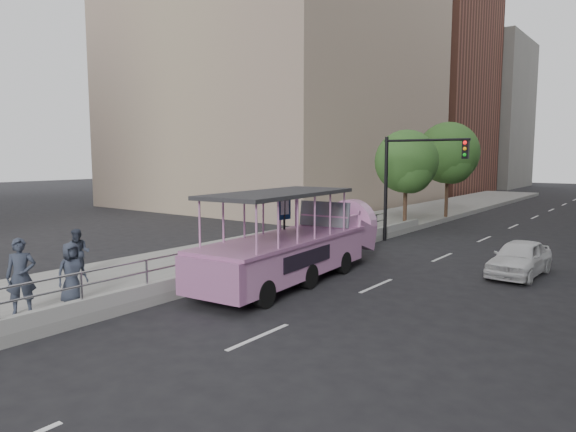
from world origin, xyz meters
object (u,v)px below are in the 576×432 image
traffic_signal (409,172)px  pedestrian_near (21,276)px  street_tree_near (407,164)px  pedestrian_mid (78,252)px  duck_boat (299,246)px  parking_sign (284,223)px  street_tree_far (449,155)px  pedestrian_far (72,273)px  car (520,258)px

traffic_signal → pedestrian_near: bearing=-98.5°
street_tree_near → pedestrian_mid: bearing=-101.8°
duck_boat → pedestrian_mid: bearing=-136.1°
pedestrian_mid → street_tree_near: street_tree_near is taller
pedestrian_mid → parking_sign: 7.09m
pedestrian_near → street_tree_near: 21.01m
parking_sign → street_tree_far: bearing=91.4°
duck_boat → pedestrian_far: 7.42m
pedestrian_near → street_tree_near: size_ratio=0.34×
street_tree_near → street_tree_far: size_ratio=0.89×
pedestrian_mid → duck_boat: bearing=3.9°
pedestrian_far → street_tree_far: bearing=2.2°
pedestrian_near → pedestrian_mid: pedestrian_near is taller
parking_sign → traffic_signal: bearing=83.7°
pedestrian_mid → street_tree_far: bearing=40.7°
duck_boat → pedestrian_far: (-2.51, -6.98, -0.03)m
street_tree_near → street_tree_far: bearing=88.1°
duck_boat → pedestrian_far: size_ratio=5.74×
traffic_signal → street_tree_far: street_tree_far is taller
parking_sign → duck_boat: bearing=-24.5°
duck_boat → parking_sign: bearing=155.5°
car → street_tree_near: 11.23m
pedestrian_mid → street_tree_near: (3.69, 17.68, 2.74)m
parking_sign → traffic_signal: (0.96, 8.69, 1.69)m
street_tree_near → street_tree_far: (0.20, 6.00, 0.49)m
pedestrian_far → traffic_signal: size_ratio=0.32×
duck_boat → traffic_signal: size_ratio=1.83×
pedestrian_far → parking_sign: parking_sign is taller
duck_boat → pedestrian_near: (-2.63, -8.26, 0.11)m
pedestrian_near → pedestrian_far: 1.29m
pedestrian_far → street_tree_near: bearing=2.0°
pedestrian_far → street_tree_far: (1.08, 25.55, 3.18)m
pedestrian_near → street_tree_far: 27.03m
duck_boat → traffic_signal: traffic_signal is taller
duck_boat → parking_sign: (-0.99, 0.45, 0.65)m
traffic_signal → street_tree_near: street_tree_near is taller
duck_boat → pedestrian_near: bearing=-107.7°
pedestrian_near → street_tree_far: street_tree_far is taller
pedestrian_far → parking_sign: (1.52, 7.43, 0.68)m
street_tree_near → street_tree_far: 6.02m
duck_boat → car: bearing=39.7°
pedestrian_mid → traffic_signal: bearing=29.7°
pedestrian_far → street_tree_near: street_tree_near is taller
car → parking_sign: bearing=-143.7°
car → traffic_signal: traffic_signal is taller
pedestrian_near → parking_sign: 8.88m
duck_boat → pedestrian_mid: (-5.32, -5.11, -0.07)m
duck_boat → street_tree_near: (-1.63, 12.57, 2.67)m
parking_sign → street_tree_near: size_ratio=0.51×
pedestrian_near → street_tree_far: bearing=30.2°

